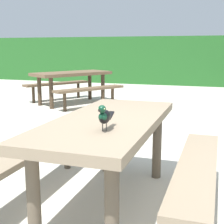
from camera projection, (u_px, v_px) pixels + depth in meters
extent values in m
plane|color=beige|center=(144.00, 218.00, 2.50)|extent=(60.00, 60.00, 0.00)
cube|color=#235B23|center=(207.00, 60.00, 11.80)|extent=(28.00, 2.21, 1.68)
cube|color=#84725B|center=(108.00, 122.00, 2.58)|extent=(0.77, 1.80, 0.07)
cylinder|color=brown|center=(34.00, 198.00, 2.08)|extent=(0.09, 0.09, 0.67)
cylinder|color=brown|center=(112.00, 211.00, 1.92)|extent=(0.09, 0.09, 0.67)
cylinder|color=brown|center=(107.00, 140.00, 3.39)|extent=(0.09, 0.09, 0.67)
cylinder|color=brown|center=(157.00, 145.00, 3.22)|extent=(0.09, 0.09, 0.67)
cube|color=#84725B|center=(34.00, 148.00, 2.86)|extent=(0.29, 1.71, 0.05)
cylinder|color=brown|center=(67.00, 151.00, 3.50)|extent=(0.07, 0.07, 0.39)
cube|color=#84725B|center=(197.00, 167.00, 2.42)|extent=(0.29, 1.71, 0.05)
cylinder|color=brown|center=(201.00, 165.00, 3.06)|extent=(0.07, 0.07, 0.39)
ellipsoid|color=black|center=(105.00, 117.00, 2.15)|extent=(0.08, 0.15, 0.09)
ellipsoid|color=#0F3823|center=(103.00, 117.00, 2.11)|extent=(0.06, 0.07, 0.06)
sphere|color=#0F3823|center=(102.00, 109.00, 2.08)|extent=(0.05, 0.05, 0.05)
sphere|color=#EAE08C|center=(104.00, 109.00, 2.06)|extent=(0.01, 0.01, 0.01)
sphere|color=#EAE08C|center=(99.00, 108.00, 2.07)|extent=(0.01, 0.01, 0.01)
cone|color=black|center=(100.00, 110.00, 2.04)|extent=(0.02, 0.03, 0.02)
cube|color=black|center=(110.00, 115.00, 2.26)|extent=(0.04, 0.10, 0.04)
cylinder|color=#47423D|center=(107.00, 127.00, 2.15)|extent=(0.01, 0.01, 0.05)
cylinder|color=#47423D|center=(103.00, 127.00, 2.16)|extent=(0.01, 0.01, 0.05)
cube|color=brown|center=(72.00, 74.00, 7.48)|extent=(1.59, 1.93, 0.07)
cylinder|color=#423324|center=(103.00, 88.00, 7.79)|extent=(0.09, 0.09, 0.67)
cylinder|color=#423324|center=(90.00, 86.00, 8.19)|extent=(0.09, 0.09, 0.67)
cylinder|color=#423324|center=(51.00, 93.00, 6.91)|extent=(0.09, 0.09, 0.67)
cylinder|color=#423324|center=(39.00, 91.00, 7.31)|extent=(0.09, 0.09, 0.67)
cube|color=brown|center=(90.00, 89.00, 7.01)|extent=(1.13, 1.60, 0.05)
cylinder|color=#423324|center=(112.00, 96.00, 7.46)|extent=(0.07, 0.07, 0.39)
cylinder|color=#423324|center=(65.00, 102.00, 6.65)|extent=(0.07, 0.07, 0.39)
cube|color=brown|center=(57.00, 84.00, 8.06)|extent=(1.13, 1.60, 0.05)
cylinder|color=#423324|center=(78.00, 90.00, 8.51)|extent=(0.07, 0.07, 0.39)
cylinder|color=#423324|center=(33.00, 95.00, 7.70)|extent=(0.07, 0.07, 0.39)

